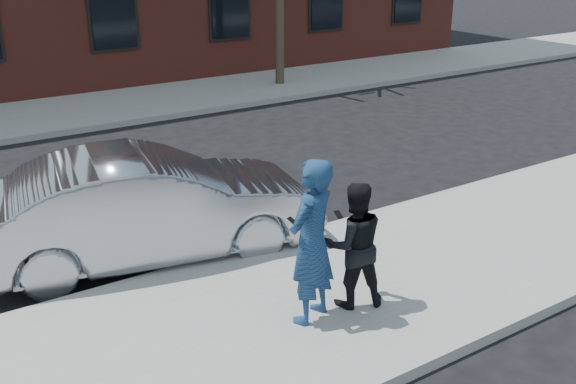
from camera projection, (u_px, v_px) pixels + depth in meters
ground at (431, 258)px, 9.92m from camera, size 100.00×100.00×0.00m
near_sidewalk at (444, 259)px, 9.70m from camera, size 50.00×3.50×0.15m
near_curb at (364, 218)px, 11.10m from camera, size 50.00×0.10×0.15m
far_sidewalk at (139, 103)px, 18.63m from camera, size 50.00×3.50×0.15m
far_curb at (166, 117)px, 17.23m from camera, size 50.00×0.10×0.15m
silver_sedan at (149, 207)px, 9.66m from camera, size 5.12×2.61×1.61m
man_hoodie at (311, 242)px, 7.74m from camera, size 0.86×0.73×2.01m
man_peacoat at (354, 245)px, 8.13m from camera, size 0.95×0.85×1.60m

